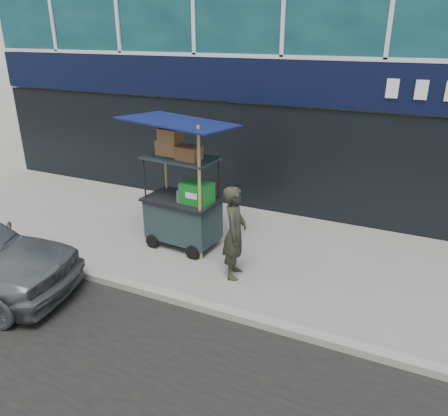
% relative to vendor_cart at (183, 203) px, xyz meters
% --- Properties ---
extents(ground, '(80.00, 80.00, 0.00)m').
position_rel_vendor_cart_xyz_m(ground, '(1.05, -1.54, -0.88)').
color(ground, slate).
rests_on(ground, ground).
extents(curb, '(80.00, 0.18, 0.12)m').
position_rel_vendor_cart_xyz_m(curb, '(1.05, -1.74, -0.82)').
color(curb, gray).
rests_on(curb, ground).
extents(vendor_cart, '(1.96, 1.46, 2.52)m').
position_rel_vendor_cart_xyz_m(vendor_cart, '(0.00, 0.00, 0.00)').
color(vendor_cart, '#192A2B').
rests_on(vendor_cart, ground).
extents(vendor_man, '(0.51, 0.66, 1.61)m').
position_rel_vendor_cart_xyz_m(vendor_man, '(1.33, -0.63, -0.08)').
color(vendor_man, '#282A1E').
rests_on(vendor_man, ground).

